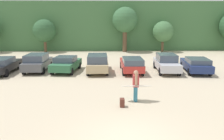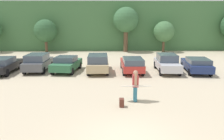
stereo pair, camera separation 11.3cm
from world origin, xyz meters
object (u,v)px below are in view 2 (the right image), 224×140
at_px(parked_car_tan, 98,63).
at_px(parked_car_red, 132,64).
at_px(parked_car_black, 4,65).
at_px(parked_car_dark_gray, 38,62).
at_px(parked_car_forest_green, 67,64).
at_px(surfboard_white, 137,86).
at_px(parked_car_navy, 197,64).
at_px(backpack_dropped, 122,103).
at_px(parked_car_silver, 167,63).
at_px(person_adult, 135,84).

relative_size(parked_car_tan, parked_car_red, 1.01).
xyz_separation_m(parked_car_black, parked_car_dark_gray, (2.74, 0.76, 0.09)).
relative_size(parked_car_forest_green, surfboard_white, 2.29).
distance_m(parked_car_black, parked_car_navy, 16.91).
bearing_deg(parked_car_forest_green, backpack_dropped, -145.11).
xyz_separation_m(parked_car_tan, parked_car_silver, (6.14, -0.04, -0.02)).
xyz_separation_m(parked_car_silver, parked_car_navy, (2.58, -0.24, -0.11)).
xyz_separation_m(parked_car_navy, person_adult, (-6.29, -7.22, 0.30)).
distance_m(parked_car_dark_gray, person_adult, 11.26).
bearing_deg(parked_car_red, surfboard_white, 175.87).
relative_size(parked_car_black, parked_car_forest_green, 1.11).
height_order(parked_car_dark_gray, parked_car_red, parked_car_dark_gray).
bearing_deg(parked_car_forest_green, parked_car_tan, -86.79).
bearing_deg(backpack_dropped, parked_car_red, 80.31).
bearing_deg(surfboard_white, parked_car_silver, -114.90).
height_order(parked_car_tan, parked_car_navy, parked_car_tan).
bearing_deg(parked_car_navy, backpack_dropped, 145.80).
xyz_separation_m(parked_car_dark_gray, parked_car_forest_green, (2.64, -0.30, -0.10)).
distance_m(parked_car_dark_gray, parked_car_tan, 5.48).
distance_m(parked_car_black, backpack_dropped, 12.78).
bearing_deg(parked_car_tan, parked_car_red, -94.40).
height_order(parked_car_dark_gray, surfboard_white, parked_car_dark_gray).
relative_size(parked_car_dark_gray, parked_car_red, 0.91).
bearing_deg(parked_car_navy, parked_car_silver, 91.52).
xyz_separation_m(parked_car_forest_green, parked_car_silver, (8.95, -0.27, 0.09)).
relative_size(parked_car_navy, person_adult, 2.63).
relative_size(parked_car_dark_gray, parked_car_forest_green, 0.99).
xyz_separation_m(parked_car_forest_green, parked_car_tan, (2.82, -0.23, 0.11)).
relative_size(parked_car_silver, parked_car_navy, 0.97).
bearing_deg(parked_car_black, backpack_dropped, -131.01).
relative_size(parked_car_dark_gray, surfboard_white, 2.28).
height_order(person_adult, surfboard_white, person_adult).
bearing_deg(backpack_dropped, parked_car_forest_green, 117.04).
xyz_separation_m(parked_car_dark_gray, surfboard_white, (7.95, -8.09, 0.06)).
height_order(parked_car_black, parked_car_red, parked_car_red).
bearing_deg(parked_car_tan, backpack_dropped, -170.56).
relative_size(parked_car_black, parked_car_tan, 1.01).
relative_size(parked_car_red, person_adult, 2.58).
height_order(parked_car_dark_gray, parked_car_forest_green, parked_car_dark_gray).
xyz_separation_m(parked_car_tan, parked_car_navy, (8.71, -0.29, -0.13)).
bearing_deg(parked_car_forest_green, parked_car_silver, -83.89).
xyz_separation_m(parked_car_black, parked_car_red, (11.21, 0.07, 0.01)).
bearing_deg(parked_car_dark_gray, parked_car_silver, -93.13).
relative_size(parked_car_red, surfboard_white, 2.49).
bearing_deg(parked_car_tan, parked_car_black, 90.30).
xyz_separation_m(parked_car_silver, backpack_dropped, (-4.53, -8.38, -0.59)).
bearing_deg(parked_car_black, parked_car_forest_green, -86.20).
height_order(parked_car_red, parked_car_navy, parked_car_red).
distance_m(parked_car_red, person_adult, 7.38).
height_order(parked_car_black, parked_car_forest_green, parked_car_forest_green).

